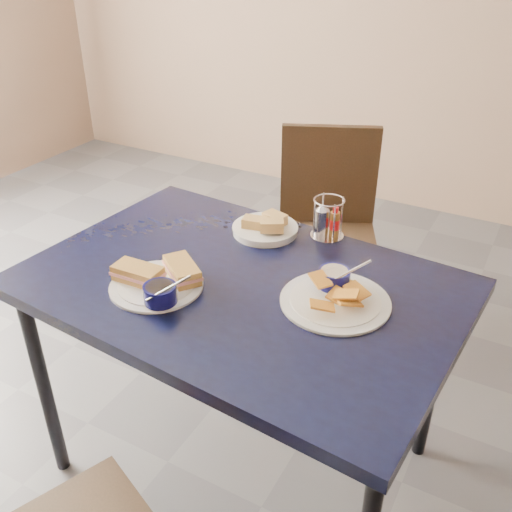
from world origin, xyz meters
The scene contains 7 objects.
ground centered at (0.00, 0.00, 0.00)m, with size 6.00×6.00×0.00m, color #54555A.
dining_table centered at (-0.15, 0.14, 0.69)m, with size 1.30×0.92×0.75m.
chair_far centered at (-0.22, 1.09, 0.52)m, with size 0.55×0.56×0.90m.
sandwich_plate centered at (-0.33, 0.00, 0.77)m, with size 0.30×0.27×0.12m.
plantain_plate centered at (0.12, 0.19, 0.77)m, with size 0.30×0.30×0.12m.
bread_basket centered at (-0.22, 0.44, 0.77)m, with size 0.21×0.21×0.07m.
condiment_caddy centered at (-0.04, 0.51, 0.81)m, with size 0.11×0.11×0.14m.
Camera 1 is at (0.55, -1.05, 1.65)m, focal length 40.00 mm.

